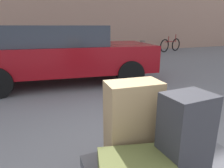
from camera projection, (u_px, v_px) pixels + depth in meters
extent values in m
cylinder|color=black|center=(185.00, 157.00, 2.04)|extent=(0.24, 0.06, 0.24)
cube|color=#2D2D33|center=(185.00, 137.00, 1.40)|extent=(0.34, 0.26, 0.64)
cube|color=#9E7F56|center=(133.00, 120.00, 1.64)|extent=(0.45, 0.28, 0.65)
cube|color=maroon|center=(66.00, 58.00, 5.04)|extent=(4.49, 2.32, 0.64)
cube|color=#2D333D|center=(54.00, 35.00, 4.82)|extent=(2.58, 1.87, 0.46)
cylinder|color=black|center=(112.00, 62.00, 6.27)|extent=(0.66, 0.30, 0.64)
cylinder|color=black|center=(130.00, 74.00, 4.69)|extent=(0.66, 0.30, 0.64)
cylinder|color=black|center=(14.00, 66.00, 5.57)|extent=(0.66, 0.30, 0.64)
torus|color=black|center=(165.00, 46.00, 11.01)|extent=(0.71, 0.25, 0.72)
torus|color=black|center=(176.00, 45.00, 11.62)|extent=(0.71, 0.25, 0.72)
cylinder|color=maroon|center=(171.00, 42.00, 11.26)|extent=(0.97, 0.31, 0.04)
cylinder|color=maroon|center=(169.00, 39.00, 11.10)|extent=(0.05, 0.05, 0.30)
cylinder|color=maroon|center=(176.00, 38.00, 11.47)|extent=(0.05, 0.05, 0.40)
cylinder|color=#72665B|center=(114.00, 50.00, 9.01)|extent=(0.25, 0.25, 0.74)
cylinder|color=#72665B|center=(142.00, 49.00, 9.54)|extent=(0.25, 0.25, 0.74)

